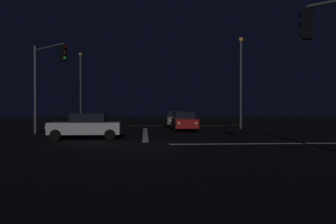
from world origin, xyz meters
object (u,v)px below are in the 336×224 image
sedan_silver_crossing (86,126)px  sedan_gray (175,119)px  sedan_red (184,121)px  streetlamp_right_near (241,76)px  sedan_blue (175,117)px  streetlamp_left_far (80,82)px  traffic_signal_nw (46,72)px

sedan_silver_crossing → sedan_gray: bearing=63.7°
sedan_red → streetlamp_right_near: size_ratio=0.51×
sedan_blue → sedan_silver_crossing: 20.51m
sedan_silver_crossing → streetlamp_left_far: size_ratio=0.46×
sedan_red → streetlamp_left_far: 23.00m
sedan_silver_crossing → streetlamp_left_far: streetlamp_left_far is taller
sedan_silver_crossing → streetlamp_left_far: (-5.24, 26.02, 4.63)m
sedan_blue → streetlamp_right_near: (5.30, -9.24, 4.10)m
sedan_blue → streetlamp_left_far: 14.78m
sedan_silver_crossing → streetlamp_right_near: (12.36, 10.02, 4.10)m
streetlamp_right_near → sedan_silver_crossing: bearing=-141.0°
sedan_red → streetlamp_left_far: (-11.99, 19.08, 4.63)m
traffic_signal_nw → streetlamp_right_near: (15.77, 6.34, 0.48)m
sedan_gray → sedan_blue: (0.50, 5.97, 0.00)m
sedan_gray → streetlamp_right_near: (5.80, -3.27, 4.10)m
sedan_red → traffic_signal_nw: bearing=-162.2°
sedan_silver_crossing → streetlamp_right_near: size_ratio=0.51×
sedan_gray → traffic_signal_nw: 14.31m
traffic_signal_nw → streetlamp_right_near: size_ratio=0.76×
streetlamp_left_far → streetlamp_right_near: bearing=-42.3°
sedan_red → streetlamp_right_near: (5.61, 3.08, 4.10)m
sedan_gray → sedan_blue: same height
sedan_gray → streetlamp_right_near: bearing=-29.4°
sedan_gray → traffic_signal_nw: size_ratio=0.67×
sedan_gray → traffic_signal_nw: bearing=-136.1°
sedan_gray → streetlamp_left_far: 17.97m
traffic_signal_nw → sedan_red: bearing=17.8°
sedan_blue → traffic_signal_nw: (-10.47, -15.57, 3.62)m
sedan_blue → streetlamp_right_near: size_ratio=0.51×
sedan_silver_crossing → streetlamp_left_far: 26.94m
sedan_red → traffic_signal_nw: (-10.16, -3.26, 3.62)m
sedan_red → streetlamp_left_far: size_ratio=0.46×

